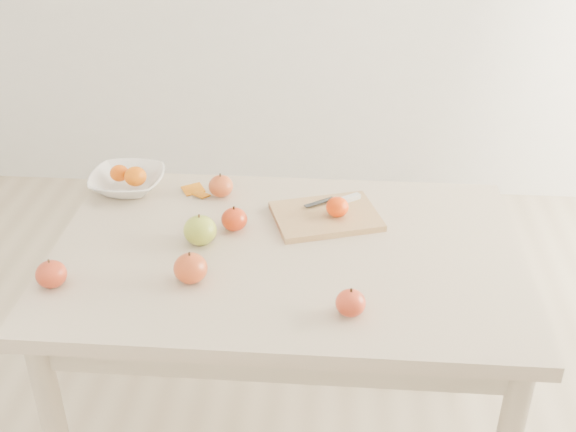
{
  "coord_description": "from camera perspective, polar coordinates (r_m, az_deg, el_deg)",
  "views": [
    {
      "loc": [
        0.12,
        -1.55,
        1.76
      ],
      "look_at": [
        0.0,
        0.05,
        0.82
      ],
      "focal_mm": 45.0,
      "sensor_mm": 36.0,
      "label": 1
    }
  ],
  "objects": [
    {
      "name": "apple_red_b",
      "position": [
        1.92,
        -4.27,
        -0.26
      ],
      "size": [
        0.07,
        0.07,
        0.06
      ],
      "primitive_type": "ellipsoid",
      "color": "#910D07",
      "rests_on": "table"
    },
    {
      "name": "cutting_board",
      "position": [
        1.98,
        3.02,
        -0.02
      ],
      "size": [
        0.33,
        0.28,
        0.02
      ],
      "primitive_type": "cube",
      "rotation": [
        0.0,
        0.0,
        0.31
      ],
      "color": "tan",
      "rests_on": "table"
    },
    {
      "name": "fruit_bowl",
      "position": [
        2.17,
        -12.56,
        2.66
      ],
      "size": [
        0.21,
        0.21,
        0.05
      ],
      "primitive_type": "imported",
      "color": "white",
      "rests_on": "table"
    },
    {
      "name": "table",
      "position": [
        1.91,
        -0.12,
        -5.14
      ],
      "size": [
        1.2,
        0.8,
        0.75
      ],
      "color": "#C2AF93",
      "rests_on": "ground"
    },
    {
      "name": "apple_red_c",
      "position": [
        1.73,
        -7.71,
        -4.11
      ],
      "size": [
        0.08,
        0.08,
        0.07
      ],
      "primitive_type": "ellipsoid",
      "color": "maroon",
      "rests_on": "table"
    },
    {
      "name": "bowl_tangerine_far",
      "position": [
        2.14,
        -11.97,
        3.08
      ],
      "size": [
        0.06,
        0.06,
        0.06
      ],
      "primitive_type": "ellipsoid",
      "color": "#CE5A07",
      "rests_on": "fruit_bowl"
    },
    {
      "name": "bowl_tangerine_near",
      "position": [
        2.17,
        -13.19,
        3.32
      ],
      "size": [
        0.06,
        0.06,
        0.05
      ],
      "primitive_type": "ellipsoid",
      "color": "#D74107",
      "rests_on": "fruit_bowl"
    },
    {
      "name": "apple_red_d",
      "position": [
        1.79,
        -18.2,
        -4.39
      ],
      "size": [
        0.07,
        0.07,
        0.07
      ],
      "primitive_type": "ellipsoid",
      "color": "maroon",
      "rests_on": "table"
    },
    {
      "name": "paring_knife",
      "position": [
        2.03,
        4.4,
        1.32
      ],
      "size": [
        0.16,
        0.09,
        0.01
      ],
      "color": "silver",
      "rests_on": "cutting_board"
    },
    {
      "name": "apple_green",
      "position": [
        1.87,
        -6.96,
        -1.12
      ],
      "size": [
        0.09,
        0.09,
        0.08
      ],
      "primitive_type": "ellipsoid",
      "color": "olive",
      "rests_on": "table"
    },
    {
      "name": "apple_red_a",
      "position": [
        2.09,
        -5.33,
        2.37
      ],
      "size": [
        0.07,
        0.07,
        0.06
      ],
      "primitive_type": "ellipsoid",
      "color": "maroon",
      "rests_on": "table"
    },
    {
      "name": "orange_peel_b",
      "position": [
        2.11,
        -6.89,
        1.64
      ],
      "size": [
        0.06,
        0.05,
        0.01
      ],
      "primitive_type": "cube",
      "rotation": [
        -0.14,
        0.0,
        -0.59
      ],
      "color": "orange",
      "rests_on": "table"
    },
    {
      "name": "board_tangerine",
      "position": [
        1.95,
        3.91,
        0.72
      ],
      "size": [
        0.06,
        0.06,
        0.05
      ],
      "primitive_type": "ellipsoid",
      "color": "red",
      "rests_on": "cutting_board"
    },
    {
      "name": "orange_peel_a",
      "position": [
        2.14,
        -7.5,
        2.0
      ],
      "size": [
        0.07,
        0.07,
        0.01
      ],
      "primitive_type": "cube",
      "rotation": [
        0.21,
        0.0,
        0.58
      ],
      "color": "orange",
      "rests_on": "table"
    },
    {
      "name": "apple_red_e",
      "position": [
        1.62,
        4.97,
        -6.86
      ],
      "size": [
        0.07,
        0.07,
        0.06
      ],
      "primitive_type": "ellipsoid",
      "color": "#9C160A",
      "rests_on": "table"
    }
  ]
}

